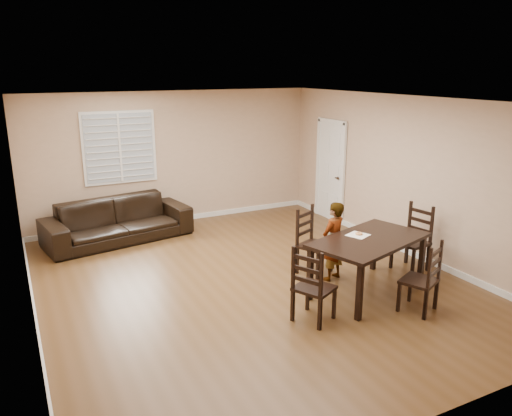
# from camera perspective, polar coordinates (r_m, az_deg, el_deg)

# --- Properties ---
(ground) EXTENTS (7.00, 7.00, 0.00)m
(ground) POSITION_cam_1_polar(r_m,az_deg,el_deg) (7.65, -0.73, -8.45)
(ground) COLOR brown
(ground) RESTS_ON ground
(room) EXTENTS (6.04, 7.04, 2.72)m
(room) POSITION_cam_1_polar(r_m,az_deg,el_deg) (7.28, -1.15, 5.22)
(room) COLOR tan
(room) RESTS_ON ground
(dining_table) EXTENTS (1.95, 1.45, 0.82)m
(dining_table) POSITION_cam_1_polar(r_m,az_deg,el_deg) (7.25, 12.80, -4.06)
(dining_table) COLOR black
(dining_table) RESTS_ON ground
(chair_near) EXTENTS (0.61, 0.59, 1.05)m
(chair_near) POSITION_cam_1_polar(r_m,az_deg,el_deg) (7.94, 5.98, -3.93)
(chair_near) COLOR black
(chair_near) RESTS_ON ground
(chair_far) EXTENTS (0.57, 0.56, 0.99)m
(chair_far) POSITION_cam_1_polar(r_m,az_deg,el_deg) (6.95, 19.05, -7.95)
(chair_far) COLOR black
(chair_far) RESTS_ON ground
(chair_left) EXTENTS (0.59, 0.60, 1.02)m
(chair_left) POSITION_cam_1_polar(r_m,az_deg,el_deg) (6.35, 6.10, -9.28)
(chair_left) COLOR black
(chair_left) RESTS_ON ground
(chair_right) EXTENTS (0.52, 0.55, 1.06)m
(chair_right) POSITION_cam_1_polar(r_m,az_deg,el_deg) (8.41, 17.83, -3.44)
(chair_right) COLOR black
(chair_right) RESTS_ON ground
(child) EXTENTS (0.52, 0.43, 1.22)m
(child) POSITION_cam_1_polar(r_m,az_deg,el_deg) (7.63, 8.81, -3.78)
(child) COLOR gray
(child) RESTS_ON ground
(napkin) EXTENTS (0.36, 0.36, 0.00)m
(napkin) POSITION_cam_1_polar(r_m,az_deg,el_deg) (7.32, 11.57, -3.05)
(napkin) COLOR white
(napkin) RESTS_ON dining_table
(donut) EXTENTS (0.10, 0.10, 0.04)m
(donut) POSITION_cam_1_polar(r_m,az_deg,el_deg) (7.33, 11.68, -2.85)
(donut) COLOR #D88D4D
(donut) RESTS_ON napkin
(sofa) EXTENTS (2.78, 1.47, 0.77)m
(sofa) POSITION_cam_1_polar(r_m,az_deg,el_deg) (9.65, -15.51, -1.39)
(sofa) COLOR black
(sofa) RESTS_ON ground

